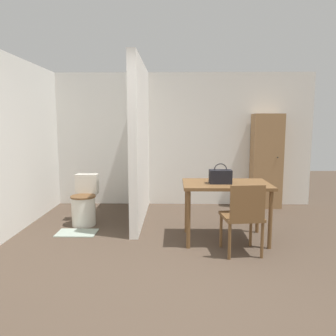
% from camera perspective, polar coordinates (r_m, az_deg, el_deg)
% --- Properties ---
extents(ground_plane, '(16.00, 16.00, 0.00)m').
position_cam_1_polar(ground_plane, '(3.20, -0.17, -21.26)').
color(ground_plane, '#4C3D30').
extents(wall_back, '(5.34, 0.12, 2.50)m').
position_cam_1_polar(wall_back, '(6.31, 0.47, 4.98)').
color(wall_back, white).
rests_on(wall_back, ground_plane).
extents(wall_left, '(0.12, 4.44, 2.50)m').
position_cam_1_polar(wall_left, '(5.08, -25.86, 3.53)').
color(wall_left, white).
rests_on(wall_left, ground_plane).
extents(partition_wall, '(0.12, 2.00, 2.50)m').
position_cam_1_polar(partition_wall, '(5.27, -4.87, 4.41)').
color(partition_wall, white).
rests_on(partition_wall, ground_plane).
extents(dining_table, '(1.13, 0.73, 0.78)m').
position_cam_1_polar(dining_table, '(4.40, 10.07, -3.73)').
color(dining_table, brown).
rests_on(dining_table, ground_plane).
extents(wooden_chair, '(0.49, 0.49, 0.87)m').
position_cam_1_polar(wooden_chair, '(3.99, 12.97, -8.00)').
color(wooden_chair, brown).
rests_on(wooden_chair, ground_plane).
extents(toilet, '(0.38, 0.53, 0.76)m').
position_cam_1_polar(toilet, '(5.27, -14.34, -6.03)').
color(toilet, silver).
rests_on(toilet, ground_plane).
extents(handbag, '(0.29, 0.17, 0.26)m').
position_cam_1_polar(handbag, '(4.32, 9.10, -1.45)').
color(handbag, black).
rests_on(handbag, dining_table).
extents(wooden_cabinet, '(0.54, 0.37, 1.73)m').
position_cam_1_polar(wooden_cabinet, '(6.32, 16.75, 1.16)').
color(wooden_cabinet, '#997047').
rests_on(wooden_cabinet, ground_plane).
extents(bath_mat, '(0.56, 0.35, 0.01)m').
position_cam_1_polar(bath_mat, '(4.94, -15.60, -10.81)').
color(bath_mat, '#99A899').
rests_on(bath_mat, ground_plane).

